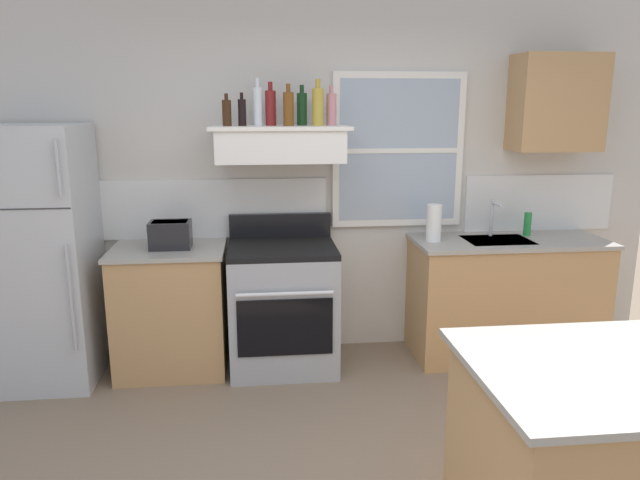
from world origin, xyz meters
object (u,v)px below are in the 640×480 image
Objects in this scene: bottle_clear_tall at (258,106)px; bottle_rose_pink at (331,109)px; stove_range at (283,305)px; bottle_red_label_wine at (271,107)px; bottle_dark_green_wine at (302,108)px; toaster at (170,234)px; dish_soap_bottle at (527,224)px; bottle_balsamic_dark at (242,112)px; bottle_brown_stout at (227,112)px; kitchen_island at (636,468)px; bottle_champagne_gold_foil at (318,106)px; paper_towel_roll at (434,223)px; refrigerator at (39,257)px; bottle_amber_wine at (288,108)px.

bottle_rose_pink is at bearing 3.11° from bottle_clear_tall.
bottle_red_label_wine is at bearing 115.68° from stove_range.
bottle_dark_green_wine is at bearing 6.93° from bottle_red_label_wine.
dish_soap_bottle is (2.65, 0.12, -0.01)m from toaster.
stove_range is at bearing -22.02° from bottle_balsamic_dark.
toaster reaches higher than dish_soap_bottle.
bottle_brown_stout reaches higher than stove_range.
bottle_red_label_wine reaches higher than bottle_rose_pink.
toaster is at bearing 134.78° from kitchen_island.
bottle_red_label_wine is at bearing 170.15° from bottle_champagne_gold_foil.
bottle_dark_green_wine is at bearing 179.60° from dish_soap_bottle.
bottle_brown_stout is at bearing 7.87° from toaster.
bottle_red_label_wine is 2.98m from kitchen_island.
paper_towel_roll is at bearing 0.56° from toaster.
bottle_rose_pink is at bearing -179.78° from dish_soap_bottle.
bottle_amber_wine is (1.71, 0.08, 0.98)m from refrigerator.
stove_range is at bearing -64.32° from bottle_red_label_wine.
refrigerator is 1.26× the size of kitchen_island.
bottle_brown_stout is 0.80× the size of bottle_rose_pink.
bottle_rose_pink is at bearing 172.83° from paper_towel_roll.
stove_range is 1.26m from paper_towel_roll.
paper_towel_roll is 1.50× the size of dish_soap_bottle.
toaster is 0.93m from bottle_brown_stout.
bottle_clear_tall is 0.41m from bottle_champagne_gold_foil.
refrigerator is at bearing -175.61° from bottle_brown_stout.
bottle_red_label_wine is 0.43m from bottle_rose_pink.
refrigerator is 1.70m from stove_range.
stove_range is 2.49m from kitchen_island.
bottle_red_label_wine is (0.20, 0.02, 0.03)m from bottle_balsamic_dark.
bottle_champagne_gold_foil reaches higher than refrigerator.
refrigerator is 1.97m from bottle_amber_wine.
stove_range is 3.40× the size of bottle_clear_tall.
dish_soap_bottle is at bearing 1.57° from bottle_brown_stout.
bottle_champagne_gold_foil is (0.10, -0.08, 0.02)m from bottle_dark_green_wine.
bottle_champagne_gold_foil is (0.52, -0.04, 0.04)m from bottle_balsamic_dark.
paper_towel_roll is (1.26, -0.07, -0.84)m from bottle_clear_tall.
stove_range is at bearing -35.18° from bottle_clear_tall.
bottle_brown_stout is at bearing 127.81° from kitchen_island.
bottle_clear_tall is 1.18× the size of bottle_rose_pink.
bottle_champagne_gold_foil is at bearing 3.14° from bottle_amber_wine.
bottle_rose_pink is (2.02, 0.15, 0.98)m from refrigerator.
bottle_brown_stout reaches higher than toaster.
bottle_red_label_wine reaches higher than kitchen_island.
bottle_clear_tall is at bearing 7.71° from toaster.
bottle_clear_tall reaches higher than refrigerator.
toaster is 1.37× the size of bottle_brown_stout.
bottle_clear_tall is at bearing -167.80° from bottle_red_label_wine.
refrigerator reaches higher than toaster.
dish_soap_bottle is (2.14, 0.03, -0.84)m from bottle_balsamic_dark.
bottle_rose_pink is (0.31, 0.08, -0.00)m from bottle_amber_wine.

